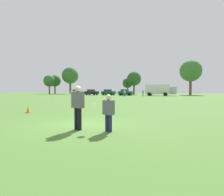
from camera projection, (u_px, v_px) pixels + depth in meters
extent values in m
plane|color=#47702D|center=(84.00, 125.00, 8.87)|extent=(172.40, 172.40, 0.00)
cylinder|color=black|center=(76.00, 119.00, 7.93)|extent=(0.18, 0.18, 0.92)
cylinder|color=black|center=(79.00, 119.00, 7.80)|extent=(0.18, 0.18, 0.92)
cube|color=#595960|center=(78.00, 100.00, 7.83)|extent=(0.58, 0.47, 0.66)
sphere|color=beige|center=(78.00, 89.00, 7.81)|extent=(0.25, 0.25, 0.25)
cylinder|color=#1E234C|center=(110.00, 123.00, 7.43)|extent=(0.15, 0.15, 0.68)
cylinder|color=#1E234C|center=(107.00, 123.00, 7.55)|extent=(0.15, 0.15, 0.68)
cube|color=#595960|center=(109.00, 107.00, 7.46)|extent=(0.50, 0.41, 0.57)
sphere|color=beige|center=(109.00, 98.00, 7.45)|extent=(0.22, 0.22, 0.22)
cylinder|color=white|center=(95.00, 104.00, 7.62)|extent=(0.27, 0.27, 0.04)
cube|color=#D8590C|center=(28.00, 113.00, 13.70)|extent=(0.32, 0.32, 0.03)
cone|color=orange|center=(28.00, 109.00, 13.69)|extent=(0.24, 0.24, 0.45)
cube|color=silver|center=(77.00, 93.00, 61.24)|extent=(4.29, 2.02, 0.90)
cube|color=#2D333D|center=(77.00, 90.00, 61.30)|extent=(2.08, 1.74, 0.64)
cylinder|color=black|center=(82.00, 94.00, 61.74)|extent=(0.67, 0.25, 0.66)
cylinder|color=black|center=(79.00, 94.00, 59.87)|extent=(0.67, 0.25, 0.66)
cylinder|color=black|center=(76.00, 94.00, 62.66)|extent=(0.67, 0.25, 0.66)
cylinder|color=black|center=(72.00, 94.00, 60.79)|extent=(0.67, 0.25, 0.66)
cube|color=black|center=(92.00, 93.00, 59.63)|extent=(4.29, 2.02, 0.90)
cube|color=#2D333D|center=(91.00, 90.00, 59.69)|extent=(2.08, 1.74, 0.64)
cylinder|color=black|center=(97.00, 94.00, 60.12)|extent=(0.67, 0.25, 0.66)
cylinder|color=black|center=(94.00, 94.00, 58.26)|extent=(0.67, 0.25, 0.66)
cylinder|color=black|center=(90.00, 94.00, 61.04)|extent=(0.67, 0.25, 0.66)
cylinder|color=black|center=(87.00, 94.00, 59.18)|extent=(0.67, 0.25, 0.66)
cube|color=#0C4C2D|center=(109.00, 93.00, 58.37)|extent=(4.29, 2.02, 0.90)
cube|color=#2D333D|center=(108.00, 90.00, 58.43)|extent=(2.08, 1.74, 0.64)
cylinder|color=black|center=(114.00, 94.00, 58.86)|extent=(0.67, 0.25, 0.66)
cylinder|color=black|center=(111.00, 94.00, 57.00)|extent=(0.67, 0.25, 0.66)
cylinder|color=black|center=(106.00, 94.00, 59.78)|extent=(0.67, 0.25, 0.66)
cylinder|color=black|center=(103.00, 94.00, 57.92)|extent=(0.67, 0.25, 0.66)
cube|color=#0C4C2D|center=(126.00, 93.00, 55.73)|extent=(4.29, 2.02, 0.90)
cube|color=#2D333D|center=(125.00, 90.00, 55.79)|extent=(2.08, 1.74, 0.64)
cylinder|color=black|center=(131.00, 94.00, 56.23)|extent=(0.67, 0.25, 0.66)
cylinder|color=black|center=(129.00, 95.00, 54.36)|extent=(0.67, 0.25, 0.66)
cylinder|color=black|center=(122.00, 94.00, 57.15)|extent=(0.67, 0.25, 0.66)
cylinder|color=black|center=(120.00, 94.00, 55.28)|extent=(0.67, 0.25, 0.66)
cube|color=white|center=(158.00, 89.00, 54.15)|extent=(6.92, 2.86, 2.70)
cube|color=#B2B2B7|center=(173.00, 91.00, 52.68)|extent=(1.92, 2.39, 2.00)
cylinder|color=black|center=(166.00, 94.00, 54.71)|extent=(0.97, 0.33, 0.96)
cylinder|color=black|center=(165.00, 94.00, 52.15)|extent=(0.97, 0.33, 0.96)
cylinder|color=black|center=(151.00, 94.00, 56.27)|extent=(0.97, 0.33, 0.96)
cylinder|color=black|center=(149.00, 94.00, 53.71)|extent=(0.97, 0.33, 0.96)
cylinder|color=#4C4C51|center=(124.00, 95.00, 49.48)|extent=(0.16, 0.16, 0.84)
cylinder|color=#4C4C51|center=(125.00, 95.00, 49.60)|extent=(0.16, 0.16, 0.84)
cube|color=#9EC6E5|center=(125.00, 92.00, 49.51)|extent=(0.46, 0.53, 0.60)
sphere|color=tan|center=(125.00, 90.00, 49.49)|extent=(0.23, 0.23, 0.23)
cylinder|color=#1E234C|center=(143.00, 95.00, 50.25)|extent=(0.16, 0.16, 0.85)
cylinder|color=#1E234C|center=(143.00, 95.00, 50.08)|extent=(0.16, 0.16, 0.85)
cube|color=navy|center=(143.00, 92.00, 50.13)|extent=(0.29, 0.47, 0.60)
sphere|color=beige|center=(143.00, 90.00, 50.11)|extent=(0.23, 0.23, 0.23)
cylinder|color=brown|center=(49.00, 90.00, 77.90)|extent=(0.56, 0.56, 3.33)
sphere|color=#33662D|center=(49.00, 81.00, 77.74)|extent=(4.76, 4.76, 4.76)
cylinder|color=brown|center=(55.00, 90.00, 80.06)|extent=(0.57, 0.57, 3.40)
sphere|color=#285623|center=(55.00, 81.00, 79.89)|extent=(4.86, 4.86, 4.86)
cylinder|color=brown|center=(70.00, 88.00, 79.21)|extent=(0.80, 0.80, 4.78)
sphere|color=#33662D|center=(70.00, 75.00, 78.98)|extent=(6.83, 6.83, 6.83)
cylinder|color=brown|center=(128.00, 91.00, 70.77)|extent=(0.44, 0.44, 2.62)
sphere|color=#285623|center=(128.00, 83.00, 70.65)|extent=(3.74, 3.74, 3.74)
cylinder|color=brown|center=(134.00, 90.00, 67.43)|extent=(0.58, 0.58, 3.51)
sphere|color=#285623|center=(134.00, 79.00, 67.27)|extent=(5.01, 5.01, 5.01)
cylinder|color=brown|center=(190.00, 87.00, 62.41)|extent=(0.82, 0.82, 4.92)
sphere|color=#3D7033|center=(191.00, 71.00, 62.18)|extent=(7.04, 7.04, 7.04)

